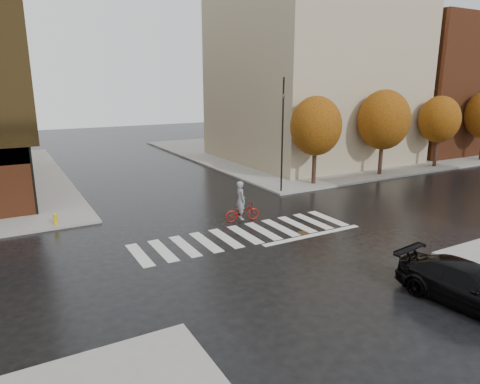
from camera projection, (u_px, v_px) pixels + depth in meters
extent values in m
plane|color=black|center=(250.00, 237.00, 21.52)|extent=(120.00, 120.00, 0.00)
cube|color=gray|center=(314.00, 150.00, 49.20)|extent=(30.00, 30.00, 0.15)
cube|color=silver|center=(245.00, 234.00, 21.94)|extent=(12.00, 3.00, 0.01)
cube|color=tan|center=(312.00, 66.00, 41.67)|extent=(16.00, 16.00, 18.00)
cube|color=brown|center=(427.00, 86.00, 48.91)|extent=(14.00, 14.00, 14.00)
cylinder|color=black|center=(314.00, 165.00, 32.13)|extent=(0.32, 0.32, 2.80)
ellipsoid|color=#90540D|center=(316.00, 126.00, 31.41)|extent=(3.80, 3.80, 4.37)
cylinder|color=black|center=(381.00, 157.00, 35.45)|extent=(0.32, 0.32, 2.80)
ellipsoid|color=#90540D|center=(384.00, 120.00, 34.69)|extent=(4.20, 4.20, 4.83)
cylinder|color=black|center=(436.00, 151.00, 38.77)|extent=(0.32, 0.32, 2.80)
ellipsoid|color=#90540D|center=(439.00, 119.00, 38.07)|extent=(3.60, 3.60, 4.14)
imported|color=black|center=(469.00, 286.00, 14.85)|extent=(2.67, 5.24, 1.46)
imported|color=maroon|center=(242.00, 212.00, 23.97)|extent=(2.11, 0.97, 1.07)
imported|color=gray|center=(241.00, 200.00, 23.75)|extent=(0.62, 0.85, 2.17)
cylinder|color=black|center=(29.00, 145.00, 23.81)|extent=(0.12, 0.12, 8.10)
imported|color=black|center=(22.00, 91.00, 23.08)|extent=(0.24, 0.21, 1.01)
cylinder|color=black|center=(282.00, 136.00, 29.24)|extent=(0.12, 0.12, 7.77)
imported|color=black|center=(283.00, 94.00, 28.54)|extent=(0.21, 0.23, 0.97)
cylinder|color=gold|center=(55.00, 220.00, 22.97)|extent=(0.21, 0.21, 0.53)
sphere|color=gold|center=(55.00, 215.00, 22.91)|extent=(0.23, 0.23, 0.23)
cylinder|color=#4C371B|center=(303.00, 233.00, 22.15)|extent=(0.62, 0.62, 0.01)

